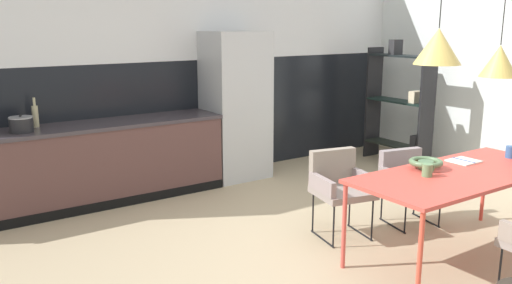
{
  "coord_description": "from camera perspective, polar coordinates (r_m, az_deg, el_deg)",
  "views": [
    {
      "loc": [
        -3.11,
        -2.92,
        1.93
      ],
      "look_at": [
        -0.6,
        0.78,
        0.93
      ],
      "focal_mm": 37.09,
      "sensor_mm": 36.0,
      "label": 1
    }
  ],
  "objects": [
    {
      "name": "mug_wide_latte",
      "position": [
        5.31,
        25.78,
        -0.97
      ],
      "size": [
        0.13,
        0.09,
        0.11
      ],
      "color": "#335B93",
      "rests_on": "dining_table"
    },
    {
      "name": "refrigerator_column",
      "position": [
        6.65,
        -2.2,
        3.92
      ],
      "size": [
        0.74,
        0.6,
        1.84
      ],
      "primitive_type": "cube",
      "color": "#ADAFB2",
      "rests_on": "ground"
    },
    {
      "name": "open_book",
      "position": [
        5.0,
        21.49,
        -1.92
      ],
      "size": [
        0.25,
        0.23,
        0.02
      ],
      "color": "white",
      "rests_on": "dining_table"
    },
    {
      "name": "back_wall_splashback_dark",
      "position": [
        6.81,
        -6.35,
        2.55
      ],
      "size": [
        6.73,
        0.12,
        1.49
      ],
      "primitive_type": "cube",
      "color": "black",
      "rests_on": "ground"
    },
    {
      "name": "pendant_lamp_over_table_near",
      "position": [
        4.2,
        19.03,
        9.74
      ],
      "size": [
        0.35,
        0.35,
        1.29
      ],
      "color": "black"
    },
    {
      "name": "ground_plane",
      "position": [
        4.69,
        11.8,
        -11.95
      ],
      "size": [
        8.75,
        8.75,
        0.0
      ],
      "primitive_type": "plane",
      "color": "tan"
    },
    {
      "name": "cooking_pot",
      "position": [
        5.68,
        -23.99,
        1.74
      ],
      "size": [
        0.23,
        0.23,
        0.18
      ],
      "color": "black",
      "rests_on": "kitchen_counter"
    },
    {
      "name": "armchair_head_of_table",
      "position": [
        4.93,
        8.93,
        -4.18
      ],
      "size": [
        0.56,
        0.56,
        0.79
      ],
      "rotation": [
        0.0,
        0.0,
        2.93
      ],
      "color": "gray",
      "rests_on": "ground"
    },
    {
      "name": "kitchen_counter",
      "position": [
        5.96,
        -18.54,
        -2.46
      ],
      "size": [
        3.21,
        0.63,
        0.88
      ],
      "color": "#523532",
      "rests_on": "ground"
    },
    {
      "name": "dining_table",
      "position": [
        4.67,
        21.26,
        -3.52
      ],
      "size": [
        1.96,
        0.82,
        0.74
      ],
      "color": "#D1453A",
      "rests_on": "ground"
    },
    {
      "name": "bottle_vinegar_dark",
      "position": [
        5.9,
        -22.7,
        2.65
      ],
      "size": [
        0.06,
        0.06,
        0.31
      ],
      "color": "tan",
      "rests_on": "kitchen_counter"
    },
    {
      "name": "pendant_lamp_over_table_far",
      "position": [
        4.85,
        24.75,
        7.95
      ],
      "size": [
        0.31,
        0.31,
        1.43
      ],
      "color": "black"
    },
    {
      "name": "fruit_bowl",
      "position": [
        4.64,
        17.85,
        -2.15
      ],
      "size": [
        0.28,
        0.28,
        0.08
      ],
      "color": "#4C704C",
      "rests_on": "dining_table"
    },
    {
      "name": "open_shelf_unit",
      "position": [
        7.61,
        15.31,
        4.12
      ],
      "size": [
        0.3,
        0.99,
        1.71
      ],
      "rotation": [
        0.0,
        0.0,
        -1.57
      ],
      "color": "black",
      "rests_on": "ground"
    },
    {
      "name": "mug_glass_clear",
      "position": [
        4.42,
        18.01,
        -2.9
      ],
      "size": [
        0.13,
        0.08,
        0.1
      ],
      "color": "#5B8456",
      "rests_on": "dining_table"
    },
    {
      "name": "armchair_by_stool",
      "position": [
        5.4,
        16.03,
        -3.58
      ],
      "size": [
        0.57,
        0.56,
        0.71
      ],
      "rotation": [
        0.0,
        0.0,
        2.92
      ],
      "color": "gray",
      "rests_on": "ground"
    }
  ]
}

